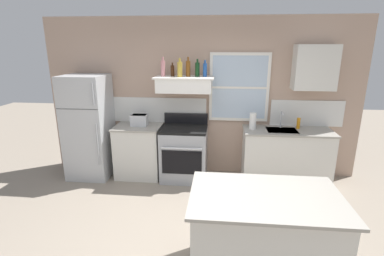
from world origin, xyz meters
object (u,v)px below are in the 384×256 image
(toaster, at_px, (139,120))
(bottle_rose_pink, at_px, (163,68))
(bottle_amber_wine, at_px, (188,68))
(dish_soap_bottle, at_px, (298,123))
(bottle_blue_liqueur, at_px, (205,70))
(refrigerator, at_px, (89,127))
(bottle_champagne_gold_foil, at_px, (180,69))
(stove_range, at_px, (184,153))
(bottle_dark_green_wine, at_px, (197,69))
(paper_towel_roll, at_px, (253,121))
(bottle_brown_stout, at_px, (173,71))
(kitchen_island, at_px, (263,237))

(toaster, bearing_deg, bottle_rose_pink, 3.21)
(bottle_amber_wine, bearing_deg, dish_soap_bottle, 1.01)
(bottle_blue_liqueur, relative_size, dish_soap_bottle, 1.47)
(bottle_rose_pink, distance_m, bottle_amber_wine, 0.41)
(refrigerator, distance_m, bottle_blue_liqueur, 2.21)
(refrigerator, xyz_separation_m, bottle_champagne_gold_foil, (1.58, 0.06, 0.98))
(stove_range, distance_m, bottle_amber_wine, 1.42)
(bottle_dark_green_wine, bearing_deg, bottle_blue_liqueur, -12.71)
(refrigerator, distance_m, paper_towel_roll, 2.78)
(bottle_brown_stout, xyz_separation_m, kitchen_island, (1.23, -2.28, -1.38))
(bottle_dark_green_wine, bearing_deg, bottle_brown_stout, -178.63)
(bottle_amber_wine, relative_size, kitchen_island, 0.22)
(bottle_brown_stout, distance_m, paper_towel_roll, 1.55)
(toaster, bearing_deg, bottle_amber_wine, 2.92)
(toaster, distance_m, kitchen_island, 2.92)
(bottle_dark_green_wine, bearing_deg, toaster, -176.15)
(bottle_dark_green_wine, xyz_separation_m, paper_towel_roll, (0.92, -0.09, -0.82))
(dish_soap_bottle, bearing_deg, bottle_dark_green_wine, -179.70)
(stove_range, bearing_deg, bottle_rose_pink, 165.96)
(toaster, height_order, bottle_dark_green_wine, bottle_dark_green_wine)
(refrigerator, relative_size, stove_range, 1.62)
(bottle_amber_wine, xyz_separation_m, dish_soap_bottle, (1.82, 0.03, -0.88))
(bottle_champagne_gold_foil, xyz_separation_m, bottle_amber_wine, (0.13, 0.06, 0.01))
(bottle_rose_pink, height_order, kitchen_island, bottle_rose_pink)
(bottle_champagne_gold_foil, xyz_separation_m, kitchen_island, (1.10, -2.20, -1.41))
(paper_towel_roll, relative_size, kitchen_island, 0.19)
(dish_soap_bottle, bearing_deg, stove_range, -175.82)
(bottle_brown_stout, height_order, bottle_dark_green_wine, bottle_dark_green_wine)
(bottle_rose_pink, xyz_separation_m, paper_towel_roll, (1.47, -0.05, -0.83))
(toaster, xyz_separation_m, paper_towel_roll, (1.90, -0.03, 0.04))
(toaster, height_order, bottle_amber_wine, bottle_amber_wine)
(paper_towel_roll, bearing_deg, dish_soap_bottle, 7.57)
(bottle_brown_stout, distance_m, bottle_dark_green_wine, 0.41)
(bottle_blue_liqueur, bearing_deg, toaster, -178.03)
(bottle_amber_wine, bearing_deg, toaster, -177.08)
(refrigerator, distance_m, bottle_amber_wine, 1.98)
(bottle_dark_green_wine, relative_size, bottle_blue_liqueur, 1.05)
(bottle_rose_pink, xyz_separation_m, dish_soap_bottle, (2.23, 0.05, -0.88))
(bottle_rose_pink, relative_size, bottle_blue_liqueur, 1.17)
(bottle_brown_stout, xyz_separation_m, dish_soap_bottle, (2.08, 0.02, -0.84))
(refrigerator, height_order, bottle_amber_wine, bottle_amber_wine)
(bottle_champagne_gold_foil, distance_m, dish_soap_bottle, 2.13)
(bottle_dark_green_wine, xyz_separation_m, bottle_blue_liqueur, (0.12, -0.03, -0.01))
(refrigerator, bearing_deg, bottle_brown_stout, 5.58)
(refrigerator, xyz_separation_m, bottle_blue_liqueur, (1.98, 0.12, 0.97))
(paper_towel_roll, bearing_deg, bottle_dark_green_wine, 174.33)
(toaster, distance_m, bottle_blue_liqueur, 1.40)
(bottle_amber_wine, bearing_deg, bottle_blue_liqueur, -0.96)
(bottle_champagne_gold_foil, height_order, bottle_blue_liqueur, bottle_champagne_gold_foil)
(kitchen_island, bearing_deg, toaster, 129.18)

